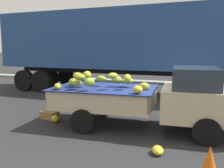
{
  "coord_description": "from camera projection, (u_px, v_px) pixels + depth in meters",
  "views": [
    {
      "loc": [
        0.95,
        -6.62,
        2.17
      ],
      "look_at": [
        -1.29,
        -0.32,
        1.19
      ],
      "focal_mm": 38.63,
      "sensor_mm": 36.0,
      "label": 1
    }
  ],
  "objects": [
    {
      "name": "ground",
      "position": [
        159.0,
        126.0,
        6.8
      ],
      "size": [
        220.0,
        220.0,
        0.0
      ],
      "primitive_type": "plane",
      "color": "#28282B"
    },
    {
      "name": "produce_crate",
      "position": [
        50.0,
        115.0,
        7.53
      ],
      "size": [
        0.58,
        0.45,
        0.23
      ],
      "primitive_type": "cube",
      "rotation": [
        0.0,
        0.0,
        -0.2
      ],
      "color": "olive",
      "rests_on": "ground"
    },
    {
      "name": "semi_trailer",
      "position": [
        116.0,
        41.0,
        11.65
      ],
      "size": [
        12.06,
        2.89,
        3.95
      ],
      "rotation": [
        0.0,
        0.0,
        -0.03
      ],
      "color": "navy",
      "rests_on": "ground"
    },
    {
      "name": "fallen_banana_bunch_by_wheel",
      "position": [
        158.0,
        150.0,
        5.0
      ],
      "size": [
        0.31,
        0.41,
        0.16
      ],
      "primitive_type": "ellipsoid",
      "rotation": [
        0.0,
        0.0,
        4.93
      ],
      "color": "gold",
      "rests_on": "ground"
    },
    {
      "name": "fallen_banana_bunch_near_tailgate",
      "position": [
        55.0,
        119.0,
        7.16
      ],
      "size": [
        0.37,
        0.37,
        0.21
      ],
      "primitive_type": "ellipsoid",
      "rotation": [
        0.0,
        0.0,
        2.36
      ],
      "color": "gold",
      "rests_on": "ground"
    },
    {
      "name": "pickup_truck",
      "position": [
        177.0,
        98.0,
        6.31
      ],
      "size": [
        5.17,
        2.18,
        1.7
      ],
      "rotation": [
        0.0,
        0.0,
        0.07
      ],
      "color": "#CCB793",
      "rests_on": "ground"
    },
    {
      "name": "curb_strip",
      "position": [
        180.0,
        84.0,
        14.51
      ],
      "size": [
        80.0,
        0.8,
        0.16
      ],
      "primitive_type": "cube",
      "color": "gray",
      "rests_on": "ground"
    },
    {
      "name": "traffic_cone",
      "position": [
        210.0,
        162.0,
        4.07
      ],
      "size": [
        0.32,
        0.32,
        0.55
      ],
      "primitive_type": "cone",
      "color": "orange",
      "rests_on": "ground"
    }
  ]
}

